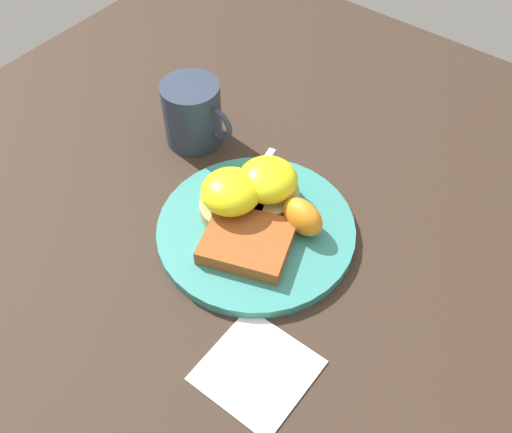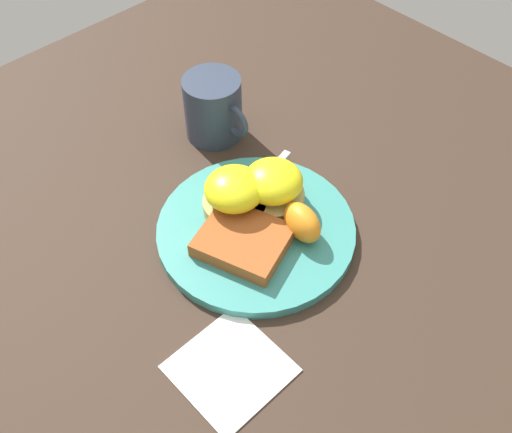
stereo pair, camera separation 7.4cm
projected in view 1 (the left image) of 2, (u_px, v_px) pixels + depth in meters
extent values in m
plane|color=#38281E|center=(256.00, 234.00, 0.76)|extent=(1.10, 1.10, 0.00)
cylinder|color=teal|center=(256.00, 230.00, 0.76)|extent=(0.25, 0.25, 0.01)
cylinder|color=tan|center=(267.00, 196.00, 0.77)|extent=(0.08, 0.08, 0.02)
ellipsoid|color=yellow|center=(268.00, 179.00, 0.75)|extent=(0.08, 0.08, 0.04)
cylinder|color=tan|center=(233.00, 206.00, 0.76)|extent=(0.08, 0.08, 0.02)
ellipsoid|color=yellow|center=(232.00, 190.00, 0.74)|extent=(0.08, 0.08, 0.04)
cube|color=#9E5022|center=(247.00, 242.00, 0.72)|extent=(0.13, 0.12, 0.02)
ellipsoid|color=orange|center=(303.00, 217.00, 0.73)|extent=(0.07, 0.05, 0.04)
cube|color=silver|center=(256.00, 175.00, 0.81)|extent=(0.03, 0.11, 0.00)
cube|color=silver|center=(211.00, 244.00, 0.73)|extent=(0.03, 0.05, 0.00)
cylinder|color=#2D384C|center=(192.00, 113.00, 0.84)|extent=(0.08, 0.08, 0.09)
torus|color=#2D384C|center=(218.00, 124.00, 0.82)|extent=(0.05, 0.01, 0.05)
cube|color=white|center=(257.00, 370.00, 0.64)|extent=(0.11, 0.11, 0.00)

